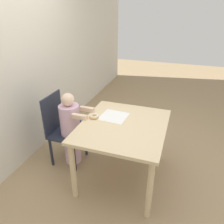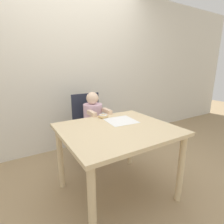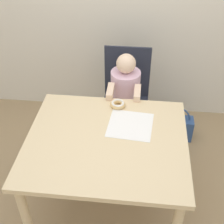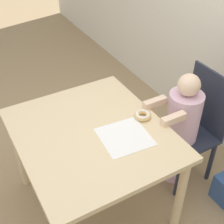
{
  "view_description": "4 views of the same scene",
  "coord_description": "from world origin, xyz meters",
  "views": [
    {
      "loc": [
        -2.0,
        -0.55,
        1.93
      ],
      "look_at": [
        0.02,
        0.14,
        0.85
      ],
      "focal_mm": 35.0,
      "sensor_mm": 36.0,
      "label": 1
    },
    {
      "loc": [
        -0.86,
        -1.32,
        1.31
      ],
      "look_at": [
        0.02,
        0.14,
        0.85
      ],
      "focal_mm": 28.0,
      "sensor_mm": 36.0,
      "label": 2
    },
    {
      "loc": [
        0.2,
        -1.47,
        2.13
      ],
      "look_at": [
        0.02,
        0.14,
        0.85
      ],
      "focal_mm": 50.0,
      "sensor_mm": 36.0,
      "label": 3
    },
    {
      "loc": [
        1.36,
        -0.62,
        2.04
      ],
      "look_at": [
        0.02,
        0.14,
        0.85
      ],
      "focal_mm": 50.0,
      "sensor_mm": 36.0,
      "label": 4
    }
  ],
  "objects": [
    {
      "name": "donut",
      "position": [
        0.04,
        0.36,
        0.75
      ],
      "size": [
        0.11,
        0.11,
        0.04
      ],
      "color": "#DBB270",
      "rests_on": "dining_table"
    },
    {
      "name": "napkin",
      "position": [
        0.15,
        0.16,
        0.73
      ],
      "size": [
        0.32,
        0.32,
        0.0
      ],
      "color": "white",
      "rests_on": "dining_table"
    },
    {
      "name": "dining_table",
      "position": [
        0.0,
        0.0,
        0.63
      ],
      "size": [
        1.05,
        0.92,
        0.73
      ],
      "color": "beige",
      "rests_on": "ground_plane"
    },
    {
      "name": "chair",
      "position": [
        0.07,
        0.83,
        0.47
      ],
      "size": [
        0.41,
        0.4,
        0.93
      ],
      "color": "#232838",
      "rests_on": "ground_plane"
    },
    {
      "name": "ground_plane",
      "position": [
        0.0,
        0.0,
        0.0
      ],
      "size": [
        12.0,
        12.0,
        0.0
      ],
      "primitive_type": "plane",
      "color": "#997F5B"
    },
    {
      "name": "child_figure",
      "position": [
        0.07,
        0.71,
        0.49
      ],
      "size": [
        0.26,
        0.41,
        0.98
      ],
      "color": "silver",
      "rests_on": "ground_plane"
    }
  ]
}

